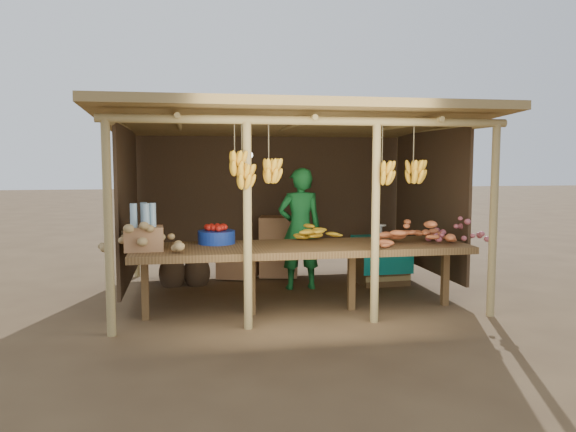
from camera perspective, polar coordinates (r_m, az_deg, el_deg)
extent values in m
plane|color=brown|center=(7.64, 0.00, -7.87)|extent=(60.00, 60.00, 0.00)
cylinder|color=tan|center=(5.90, -17.78, -1.26)|extent=(0.09, 0.09, 2.20)
cylinder|color=tan|center=(6.77, 20.14, -0.49)|extent=(0.09, 0.09, 2.20)
cylinder|color=tan|center=(8.87, -15.24, 1.01)|extent=(0.09, 0.09, 2.20)
cylinder|color=tan|center=(9.47, 10.97, 1.39)|extent=(0.09, 0.09, 2.20)
cylinder|color=tan|center=(5.88, -4.13, -1.03)|extent=(0.09, 0.09, 2.20)
cylinder|color=tan|center=(6.19, 8.87, -0.76)|extent=(0.09, 0.09, 2.20)
cylinder|color=tan|center=(5.97, 2.58, 9.65)|extent=(4.40, 0.09, 0.09)
cylinder|color=tan|center=(8.92, -1.72, 8.30)|extent=(4.40, 0.09, 0.09)
cube|color=#A5854D|center=(7.45, 0.00, 9.54)|extent=(4.70, 3.50, 0.28)
cube|color=#44301F|center=(8.91, -1.69, 1.94)|extent=(4.20, 0.04, 1.98)
cube|color=#44301F|center=(7.57, -15.97, 1.08)|extent=(0.04, 2.40, 1.98)
cube|color=#44301F|center=(8.26, 14.10, 1.49)|extent=(0.04, 2.40, 1.98)
cube|color=brown|center=(6.57, 1.47, -3.31)|extent=(3.90, 1.05, 0.08)
cube|color=brown|center=(6.53, -14.32, -7.11)|extent=(0.08, 0.08, 0.72)
cube|color=brown|center=(6.55, -3.72, -6.90)|extent=(0.08, 0.08, 0.72)
cube|color=brown|center=(6.79, 6.45, -6.49)|extent=(0.08, 0.08, 0.72)
cube|color=brown|center=(7.22, 15.67, -5.93)|extent=(0.08, 0.08, 0.72)
cylinder|color=navy|center=(6.73, -7.27, -2.13)|extent=(0.44, 0.44, 0.15)
cube|color=#9F6E47|center=(6.35, -14.42, -2.23)|extent=(0.43, 0.35, 0.26)
imported|color=#176A2C|center=(7.78, 1.21, -1.31)|extent=(0.62, 0.42, 1.69)
cube|color=brown|center=(8.32, 9.47, -4.65)|extent=(0.69, 0.59, 0.62)
cube|color=#0C8D88|center=(8.26, 9.51, -2.33)|extent=(0.77, 0.67, 0.06)
cube|color=#9F6E47|center=(8.63, -0.94, -4.60)|extent=(0.68, 0.60, 0.46)
cube|color=#9F6E47|center=(8.56, -0.95, -1.59)|extent=(0.68, 0.60, 0.46)
cube|color=#9F6E47|center=(8.56, -5.11, -4.71)|extent=(0.68, 0.60, 0.46)
ellipsoid|color=#44301F|center=(8.20, -11.68, -5.44)|extent=(0.38, 0.38, 0.52)
ellipsoid|color=#44301F|center=(8.20, -9.24, -5.40)|extent=(0.38, 0.38, 0.52)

